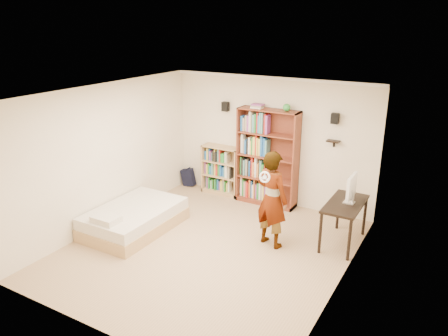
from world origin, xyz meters
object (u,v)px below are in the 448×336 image
(tall_bookshelf, at_px, (267,158))
(person, at_px, (272,199))
(low_bookshelf, at_px, (221,170))
(daybed, at_px, (134,216))
(computer_desk, at_px, (343,223))

(tall_bookshelf, relative_size, person, 1.19)
(low_bookshelf, height_order, person, person)
(low_bookshelf, distance_m, daybed, 2.47)
(low_bookshelf, bearing_deg, daybed, -101.76)
(low_bookshelf, height_order, computer_desk, low_bookshelf)
(low_bookshelf, xyz_separation_m, daybed, (-0.50, -2.40, -0.28))
(daybed, height_order, person, person)
(tall_bookshelf, relative_size, computer_desk, 1.80)
(low_bookshelf, distance_m, computer_desk, 3.22)
(daybed, bearing_deg, computer_desk, 21.76)
(tall_bookshelf, xyz_separation_m, person, (0.84, -1.63, -0.17))
(low_bookshelf, relative_size, daybed, 0.59)
(tall_bookshelf, distance_m, daybed, 2.98)
(tall_bookshelf, bearing_deg, person, -62.85)
(tall_bookshelf, xyz_separation_m, low_bookshelf, (-1.13, 0.02, -0.47))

